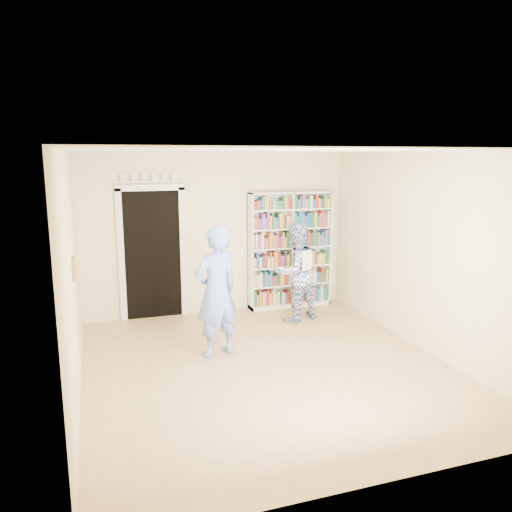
% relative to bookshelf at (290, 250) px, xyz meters
% --- Properties ---
extents(floor, '(5.00, 5.00, 0.00)m').
position_rel_bookshelf_xyz_m(floor, '(-1.27, -2.34, -1.03)').
color(floor, '#A47B4F').
rests_on(floor, ground).
extents(ceiling, '(5.00, 5.00, 0.00)m').
position_rel_bookshelf_xyz_m(ceiling, '(-1.27, -2.34, 1.67)').
color(ceiling, white).
rests_on(ceiling, wall_back).
extents(wall_back, '(4.50, 0.00, 4.50)m').
position_rel_bookshelf_xyz_m(wall_back, '(-1.27, 0.16, 0.32)').
color(wall_back, beige).
rests_on(wall_back, floor).
extents(wall_left, '(0.00, 5.00, 5.00)m').
position_rel_bookshelf_xyz_m(wall_left, '(-3.52, -2.34, 0.32)').
color(wall_left, beige).
rests_on(wall_left, floor).
extents(wall_right, '(0.00, 5.00, 5.00)m').
position_rel_bookshelf_xyz_m(wall_right, '(0.98, -2.34, 0.32)').
color(wall_right, beige).
rests_on(wall_right, floor).
extents(bookshelf, '(1.48, 0.28, 2.04)m').
position_rel_bookshelf_xyz_m(bookshelf, '(0.00, 0.00, 0.00)').
color(bookshelf, white).
rests_on(bookshelf, floor).
extents(doorway, '(1.10, 0.08, 2.43)m').
position_rel_bookshelf_xyz_m(doorway, '(-2.37, 0.13, 0.15)').
color(doorway, black).
rests_on(doorway, floor).
extents(wall_art, '(0.03, 0.25, 0.25)m').
position_rel_bookshelf_xyz_m(wall_art, '(-3.50, -2.14, 0.37)').
color(wall_art, brown).
rests_on(wall_art, wall_left).
extents(man_blue, '(0.75, 0.62, 1.76)m').
position_rel_bookshelf_xyz_m(man_blue, '(-1.77, -1.78, -0.15)').
color(man_blue, '#6789E5').
rests_on(man_blue, floor).
extents(man_plaid, '(0.94, 0.83, 1.61)m').
position_rel_bookshelf_xyz_m(man_plaid, '(-0.21, -0.74, -0.23)').
color(man_plaid, '#2E488E').
rests_on(man_plaid, floor).
extents(paper_sheet, '(0.20, 0.10, 0.31)m').
position_rel_bookshelf_xyz_m(paper_sheet, '(-0.11, -0.98, 0.00)').
color(paper_sheet, white).
rests_on(paper_sheet, man_plaid).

